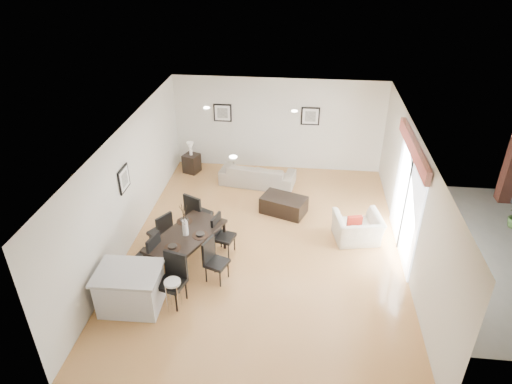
# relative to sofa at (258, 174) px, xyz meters

# --- Properties ---
(ground) EXTENTS (8.00, 8.00, 0.00)m
(ground) POSITION_rel_sofa_xyz_m (0.47, -2.88, -0.30)
(ground) COLOR tan
(ground) RESTS_ON ground
(wall_back) EXTENTS (6.00, 0.04, 2.70)m
(wall_back) POSITION_rel_sofa_xyz_m (0.47, 1.12, 1.05)
(wall_back) COLOR silver
(wall_back) RESTS_ON ground
(wall_front) EXTENTS (6.00, 0.04, 2.70)m
(wall_front) POSITION_rel_sofa_xyz_m (0.47, -6.88, 1.05)
(wall_front) COLOR silver
(wall_front) RESTS_ON ground
(wall_left) EXTENTS (0.04, 8.00, 2.70)m
(wall_left) POSITION_rel_sofa_xyz_m (-2.53, -2.88, 1.05)
(wall_left) COLOR silver
(wall_left) RESTS_ON ground
(wall_right) EXTENTS (0.04, 8.00, 2.70)m
(wall_right) POSITION_rel_sofa_xyz_m (3.47, -2.88, 1.05)
(wall_right) COLOR silver
(wall_right) RESTS_ON ground
(ceiling) EXTENTS (6.00, 8.00, 0.02)m
(ceiling) POSITION_rel_sofa_xyz_m (0.47, -2.88, 2.40)
(ceiling) COLOR white
(ceiling) RESTS_ON wall_back
(sofa) EXTENTS (2.14, 1.09, 0.60)m
(sofa) POSITION_rel_sofa_xyz_m (0.00, 0.00, 0.00)
(sofa) COLOR gray
(sofa) RESTS_ON ground
(armchair) EXTENTS (1.17, 1.07, 0.66)m
(armchair) POSITION_rel_sofa_xyz_m (2.53, -2.43, 0.03)
(armchair) COLOR white
(armchair) RESTS_ON ground
(dining_table) EXTENTS (1.53, 1.99, 0.74)m
(dining_table) POSITION_rel_sofa_xyz_m (-1.09, -3.66, 0.37)
(dining_table) COLOR black
(dining_table) RESTS_ON ground
(dining_chair_wnear) EXTENTS (0.54, 0.54, 1.00)m
(dining_chair_wnear) POSITION_rel_sofa_xyz_m (-1.72, -4.12, 0.26)
(dining_chair_wnear) COLOR black
(dining_chair_wnear) RESTS_ON ground
(dining_chair_wfar) EXTENTS (0.59, 0.59, 0.95)m
(dining_chair_wfar) POSITION_rel_sofa_xyz_m (-1.74, -3.26, 0.23)
(dining_chair_wfar) COLOR black
(dining_chair_wfar) RESTS_ON ground
(dining_chair_enear) EXTENTS (0.53, 0.53, 0.92)m
(dining_chair_enear) POSITION_rel_sofa_xyz_m (-0.46, -4.08, 0.22)
(dining_chair_enear) COLOR black
(dining_chair_enear) RESTS_ON ground
(dining_chair_efar) EXTENTS (0.51, 0.51, 0.92)m
(dining_chair_efar) POSITION_rel_sofa_xyz_m (-0.46, -3.19, 0.22)
(dining_chair_efar) COLOR black
(dining_chair_efar) RESTS_ON ground
(dining_chair_head) EXTENTS (0.58, 0.58, 1.04)m
(dining_chair_head) POSITION_rel_sofa_xyz_m (-1.07, -4.76, 0.28)
(dining_chair_head) COLOR black
(dining_chair_head) RESTS_ON ground
(dining_chair_foot) EXTENTS (0.64, 0.64, 1.06)m
(dining_chair_foot) POSITION_rel_sofa_xyz_m (-1.14, -2.55, 0.29)
(dining_chair_foot) COLOR black
(dining_chair_foot) RESTS_ON ground
(vase) EXTENTS (0.79, 1.30, 0.73)m
(vase) POSITION_rel_sofa_xyz_m (-1.09, -3.66, 0.77)
(vase) COLOR white
(vase) RESTS_ON dining_table
(coffee_table) EXTENTS (1.24, 0.98, 0.43)m
(coffee_table) POSITION_rel_sofa_xyz_m (0.81, -1.41, -0.08)
(coffee_table) COLOR black
(coffee_table) RESTS_ON ground
(side_table) EXTENTS (0.53, 0.53, 0.55)m
(side_table) POSITION_rel_sofa_xyz_m (-1.99, 0.53, -0.02)
(side_table) COLOR black
(side_table) RESTS_ON ground
(table_lamp) EXTENTS (0.20, 0.20, 0.39)m
(table_lamp) POSITION_rel_sofa_xyz_m (-1.99, 0.53, 0.50)
(table_lamp) COLOR white
(table_lamp) RESTS_ON side_table
(cushion) EXTENTS (0.34, 0.18, 0.33)m
(cushion) POSITION_rel_sofa_xyz_m (2.44, -2.52, 0.24)
(cushion) COLOR maroon
(cushion) RESTS_ON armchair
(kitchen_island) EXTENTS (1.20, 0.94, 0.83)m
(kitchen_island) POSITION_rel_sofa_xyz_m (-1.84, -5.02, 0.12)
(kitchen_island) COLOR silver
(kitchen_island) RESTS_ON ground
(bar_stool) EXTENTS (0.31, 0.31, 0.67)m
(bar_stool) POSITION_rel_sofa_xyz_m (-1.02, -5.02, 0.28)
(bar_stool) COLOR white
(bar_stool) RESTS_ON ground
(framed_print_back_left) EXTENTS (0.52, 0.04, 0.52)m
(framed_print_back_left) POSITION_rel_sofa_xyz_m (-1.13, 1.09, 1.35)
(framed_print_back_left) COLOR black
(framed_print_back_left) RESTS_ON wall_back
(framed_print_back_right) EXTENTS (0.52, 0.04, 0.52)m
(framed_print_back_right) POSITION_rel_sofa_xyz_m (1.37, 1.09, 1.35)
(framed_print_back_right) COLOR black
(framed_print_back_right) RESTS_ON wall_back
(framed_print_left_wall) EXTENTS (0.04, 0.52, 0.52)m
(framed_print_left_wall) POSITION_rel_sofa_xyz_m (-2.50, -3.08, 1.35)
(framed_print_left_wall) COLOR black
(framed_print_left_wall) RESTS_ON wall_left
(sliding_door) EXTENTS (0.12, 2.70, 2.57)m
(sliding_door) POSITION_rel_sofa_xyz_m (3.43, -2.58, 1.37)
(sliding_door) COLOR white
(sliding_door) RESTS_ON wall_right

